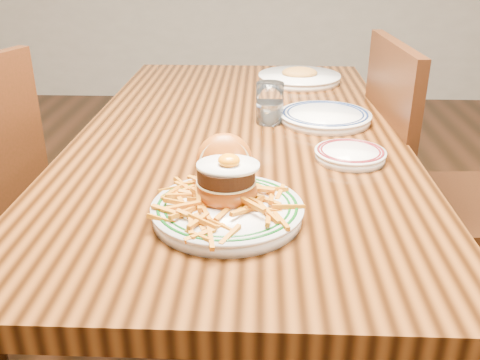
{
  "coord_description": "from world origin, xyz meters",
  "views": [
    {
      "loc": [
        0.06,
        -1.35,
        1.22
      ],
      "look_at": [
        0.02,
        -0.48,
        0.82
      ],
      "focal_mm": 40.0,
      "sensor_mm": 36.0,
      "label": 1
    }
  ],
  "objects_px": {
    "chair_right": "(421,191)",
    "main_plate": "(227,196)",
    "side_plate": "(350,154)",
    "table": "(240,161)"
  },
  "relations": [
    {
      "from": "main_plate",
      "to": "side_plate",
      "type": "relative_size",
      "value": 1.78
    },
    {
      "from": "table",
      "to": "chair_right",
      "type": "relative_size",
      "value": 1.66
    },
    {
      "from": "main_plate",
      "to": "side_plate",
      "type": "height_order",
      "value": "main_plate"
    },
    {
      "from": "chair_right",
      "to": "main_plate",
      "type": "bearing_deg",
      "value": 44.73
    },
    {
      "from": "chair_right",
      "to": "main_plate",
      "type": "xyz_separation_m",
      "value": [
        -0.55,
        -0.61,
        0.27
      ]
    },
    {
      "from": "chair_right",
      "to": "side_plate",
      "type": "height_order",
      "value": "chair_right"
    },
    {
      "from": "table",
      "to": "side_plate",
      "type": "relative_size",
      "value": 9.74
    },
    {
      "from": "table",
      "to": "side_plate",
      "type": "distance_m",
      "value": 0.34
    },
    {
      "from": "chair_right",
      "to": "main_plate",
      "type": "height_order",
      "value": "chair_right"
    },
    {
      "from": "chair_right",
      "to": "side_plate",
      "type": "xyz_separation_m",
      "value": [
        -0.29,
        -0.33,
        0.25
      ]
    }
  ]
}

